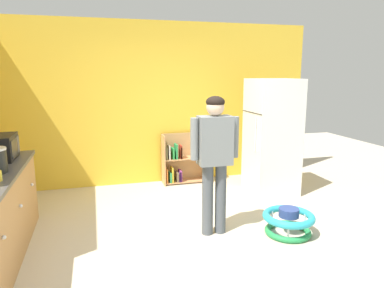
# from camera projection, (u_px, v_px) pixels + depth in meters

# --- Properties ---
(ground_plane) EXTENTS (12.00, 12.00, 0.00)m
(ground_plane) POSITION_uv_depth(u_px,v_px,m) (203.00, 238.00, 4.09)
(ground_plane) COLOR beige
(ground_plane) RESTS_ON ground
(back_wall) EXTENTS (5.20, 0.06, 2.70)m
(back_wall) POSITION_uv_depth(u_px,v_px,m) (163.00, 104.00, 6.02)
(back_wall) COLOR yellow
(back_wall) RESTS_ON ground
(refrigerator) EXTENTS (0.73, 0.68, 1.78)m
(refrigerator) POSITION_uv_depth(u_px,v_px,m) (272.00, 137.00, 5.51)
(refrigerator) COLOR white
(refrigerator) RESTS_ON ground
(bookshelf) EXTENTS (0.80, 0.28, 0.85)m
(bookshelf) POSITION_uv_depth(u_px,v_px,m) (182.00, 161.00, 6.12)
(bookshelf) COLOR tan
(bookshelf) RESTS_ON ground
(standing_person) EXTENTS (0.57, 0.22, 1.62)m
(standing_person) POSITION_uv_depth(u_px,v_px,m) (215.00, 153.00, 4.04)
(standing_person) COLOR #4A5158
(standing_person) RESTS_ON ground
(baby_walker) EXTENTS (0.60, 0.60, 0.32)m
(baby_walker) POSITION_uv_depth(u_px,v_px,m) (288.00, 221.00, 4.16)
(baby_walker) COLOR #258D4B
(baby_walker) RESTS_ON ground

